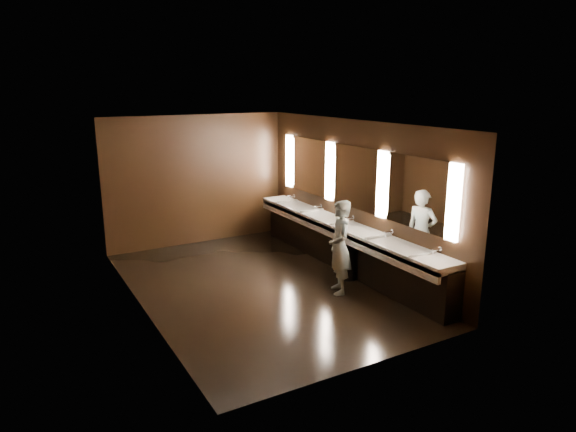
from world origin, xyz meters
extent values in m
plane|color=black|center=(0.00, 0.00, 0.00)|extent=(6.00, 6.00, 0.00)
cube|color=#2D2D2B|center=(0.00, 0.00, 2.80)|extent=(4.00, 6.00, 0.02)
cube|color=black|center=(0.00, 3.00, 1.40)|extent=(4.00, 0.02, 2.80)
cube|color=black|center=(0.00, -3.00, 1.40)|extent=(4.00, 0.02, 2.80)
cube|color=black|center=(-2.00, 0.00, 1.40)|extent=(0.02, 6.00, 2.80)
cube|color=black|center=(2.00, 0.00, 1.40)|extent=(0.02, 6.00, 2.80)
cube|color=black|center=(1.82, 0.00, 0.40)|extent=(0.36, 5.40, 0.81)
cube|color=silver|center=(1.73, 0.00, 0.85)|extent=(0.55, 5.40, 0.12)
cube|color=silver|center=(1.48, 0.00, 0.77)|extent=(0.06, 5.40, 0.18)
cylinder|color=silver|center=(1.91, -2.20, 0.99)|extent=(0.18, 0.04, 0.04)
cylinder|color=silver|center=(1.91, -1.10, 0.99)|extent=(0.18, 0.04, 0.04)
cylinder|color=silver|center=(1.91, 0.00, 0.99)|extent=(0.18, 0.04, 0.04)
cylinder|color=silver|center=(1.91, 1.10, 0.99)|extent=(0.18, 0.04, 0.04)
cylinder|color=silver|center=(1.91, 2.20, 0.99)|extent=(0.18, 0.04, 0.04)
cube|color=#FEE5CC|center=(1.97, -2.40, 1.75)|extent=(0.06, 0.22, 1.15)
cube|color=white|center=(1.99, -1.60, 1.75)|extent=(0.03, 1.32, 1.15)
cube|color=#FEE5CC|center=(1.97, -0.80, 1.75)|extent=(0.06, 0.23, 1.15)
cube|color=white|center=(1.99, 0.00, 1.75)|extent=(0.03, 1.32, 1.15)
cube|color=#FEE5CC|center=(1.97, 0.80, 1.75)|extent=(0.06, 0.23, 1.15)
cube|color=white|center=(1.99, 1.60, 1.75)|extent=(0.03, 1.32, 1.15)
cube|color=#FEE5CC|center=(1.97, 2.40, 1.75)|extent=(0.06, 0.22, 1.15)
imported|color=#85B4C6|center=(1.06, -0.88, 0.79)|extent=(0.56, 0.68, 1.59)
cylinder|color=black|center=(1.58, -0.44, 0.29)|extent=(0.44, 0.44, 0.58)
camera|label=1|loc=(-3.70, -7.51, 3.41)|focal=32.00mm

